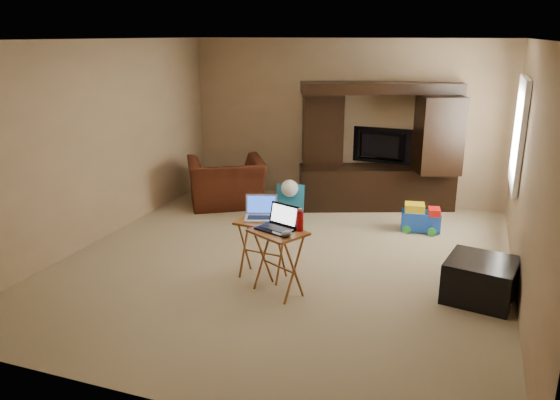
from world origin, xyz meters
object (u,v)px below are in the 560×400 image
at_px(push_toy, 421,218).
at_px(tray_table_left, 263,249).
at_px(ottoman, 480,280).
at_px(laptop_left, 261,209).
at_px(child_rocker, 287,205).
at_px(recliner, 226,183).
at_px(laptop_right, 275,219).
at_px(tray_table_right, 278,262).
at_px(mouse_left, 277,222).
at_px(water_bottle, 300,221).
at_px(entertainment_center, 378,146).
at_px(television, 380,146).
at_px(mouse_right, 287,234).
at_px(plush_toy, 265,206).

bearing_deg(push_toy, tray_table_left, -134.40).
distance_m(ottoman, laptop_left, 2.34).
bearing_deg(child_rocker, ottoman, -40.39).
distance_m(recliner, push_toy, 2.97).
height_order(tray_table_left, laptop_right, laptop_right).
distance_m(tray_table_left, tray_table_right, 0.41).
relative_size(child_rocker, laptop_left, 1.53).
bearing_deg(mouse_left, ottoman, 9.08).
bearing_deg(recliner, tray_table_left, 91.91).
bearing_deg(ottoman, laptop_left, -174.29).
height_order(recliner, child_rocker, recliner).
xyz_separation_m(tray_table_right, laptop_right, (-0.04, 0.02, 0.46)).
distance_m(laptop_left, water_bottle, 0.57).
height_order(entertainment_center, tray_table_right, entertainment_center).
relative_size(television, mouse_right, 6.99).
bearing_deg(mouse_left, tray_table_right, -66.88).
relative_size(entertainment_center, mouse_right, 16.84).
relative_size(plush_toy, mouse_right, 2.71).
relative_size(tray_table_right, water_bottle, 3.25).
relative_size(plush_toy, water_bottle, 1.79).
bearing_deg(child_rocker, water_bottle, -77.02).
bearing_deg(tray_table_left, recliner, 129.62).
relative_size(entertainment_center, ottoman, 3.59).
relative_size(ottoman, laptop_right, 1.82).
bearing_deg(recliner, laptop_right, 92.91).
distance_m(plush_toy, tray_table_right, 2.36).
distance_m(tray_table_right, laptop_right, 0.46).
height_order(tray_table_left, water_bottle, water_bottle).
bearing_deg(tray_table_right, mouse_left, 140.70).
height_order(plush_toy, mouse_left, mouse_left).
distance_m(entertainment_center, tray_table_left, 3.09).
height_order(television, water_bottle, television).
relative_size(recliner, water_bottle, 5.39).
distance_m(child_rocker, tray_table_left, 1.83).
bearing_deg(mouse_left, recliner, 125.87).
relative_size(ottoman, tray_table_right, 0.95).
bearing_deg(child_rocker, mouse_left, -83.46).
bearing_deg(mouse_right, recliner, 125.53).
distance_m(laptop_right, mouse_left, 0.24).
bearing_deg(mouse_left, water_bottle, -26.35).
height_order(push_toy, tray_table_right, tray_table_right).
bearing_deg(television, tray_table_left, 82.58).
bearing_deg(push_toy, recliner, 167.57).
xyz_separation_m(television, mouse_right, (-0.28, -3.58, -0.20)).
height_order(tray_table_right, laptop_left, laptop_left).
bearing_deg(recliner, push_toy, 145.08).
distance_m(recliner, mouse_right, 3.29).
distance_m(entertainment_center, plush_toy, 1.93).
height_order(recliner, ottoman, recliner).
bearing_deg(recliner, water_bottle, 97.12).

